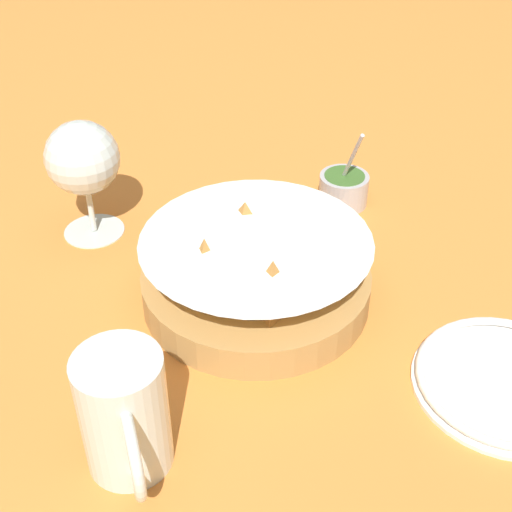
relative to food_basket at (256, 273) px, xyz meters
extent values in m
plane|color=orange|center=(-0.01, -0.02, -0.03)|extent=(4.00, 4.00, 0.00)
cylinder|color=#B2894C|center=(0.00, 0.00, -0.02)|extent=(0.24, 0.24, 0.04)
cone|color=white|center=(0.00, 0.00, 0.01)|extent=(0.24, 0.24, 0.07)
cylinder|color=#3D842D|center=(0.00, 0.00, -0.01)|extent=(0.18, 0.18, 0.01)
pyramid|color=#B77A38|center=(0.05, 0.00, 0.02)|extent=(0.08, 0.07, 0.06)
pyramid|color=#B77A38|center=(0.00, 0.05, 0.02)|extent=(0.08, 0.08, 0.05)
pyramid|color=#B77A38|center=(-0.05, 0.00, 0.02)|extent=(0.08, 0.08, 0.06)
pyramid|color=#B77A38|center=(0.00, -0.05, 0.02)|extent=(0.07, 0.07, 0.07)
cylinder|color=#B7B7BC|center=(-0.15, 0.16, -0.01)|extent=(0.06, 0.06, 0.04)
cylinder|color=#42702D|center=(-0.15, 0.16, -0.01)|extent=(0.05, 0.05, 0.03)
cylinder|color=#B7B7BC|center=(-0.14, 0.16, 0.03)|extent=(0.06, 0.01, 0.10)
cylinder|color=silver|center=(-0.18, -0.15, -0.03)|extent=(0.07, 0.07, 0.00)
cylinder|color=silver|center=(-0.18, -0.15, 0.00)|extent=(0.01, 0.01, 0.06)
sphere|color=silver|center=(-0.18, -0.15, 0.07)|extent=(0.09, 0.09, 0.09)
sphere|color=#E5B77F|center=(-0.18, -0.15, 0.06)|extent=(0.06, 0.06, 0.06)
cylinder|color=silver|center=(0.17, -0.16, 0.02)|extent=(0.07, 0.07, 0.11)
cylinder|color=orange|center=(0.17, -0.16, 0.01)|extent=(0.06, 0.06, 0.08)
torus|color=silver|center=(0.21, -0.16, 0.03)|extent=(0.08, 0.01, 0.08)
cylinder|color=white|center=(0.19, 0.18, -0.03)|extent=(0.17, 0.17, 0.01)
torus|color=white|center=(0.19, 0.18, -0.02)|extent=(0.17, 0.17, 0.01)
camera|label=1|loc=(0.56, -0.18, 0.47)|focal=50.00mm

